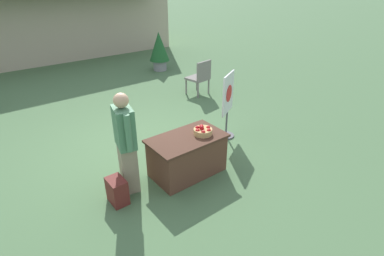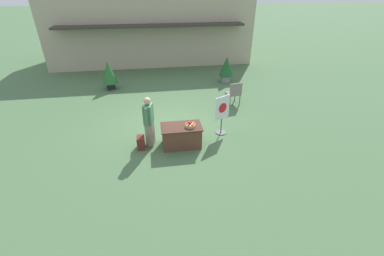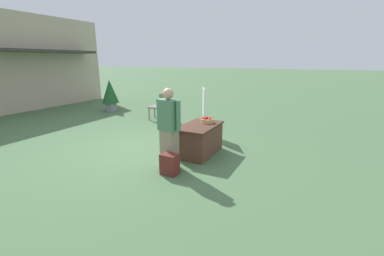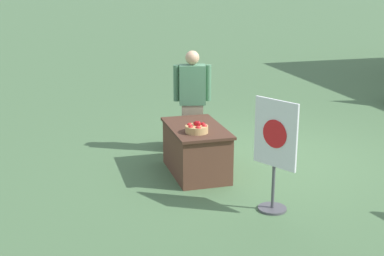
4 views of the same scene
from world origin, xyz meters
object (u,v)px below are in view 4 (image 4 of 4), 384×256
person_visitor (192,101)px  poster_board (275,150)px  display_table (196,150)px  apple_basket (197,128)px  backpack (176,135)px

person_visitor → poster_board: person_visitor is taller
display_table → apple_basket: size_ratio=4.10×
apple_basket → person_visitor: 1.33m
display_table → backpack: (-1.32, 0.03, -0.15)m
apple_basket → poster_board: poster_board is taller
backpack → poster_board: 2.91m
backpack → poster_board: size_ratio=0.30×
display_table → apple_basket: (0.28, -0.07, 0.42)m
poster_board → backpack: bearing=-107.5°
apple_basket → person_visitor: (-1.29, 0.30, 0.07)m
display_table → poster_board: poster_board is taller
display_table → person_visitor: size_ratio=0.78×
person_visitor → backpack: person_visitor is taller
backpack → person_visitor: bearing=31.4°
poster_board → apple_basket: bearing=-90.3°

